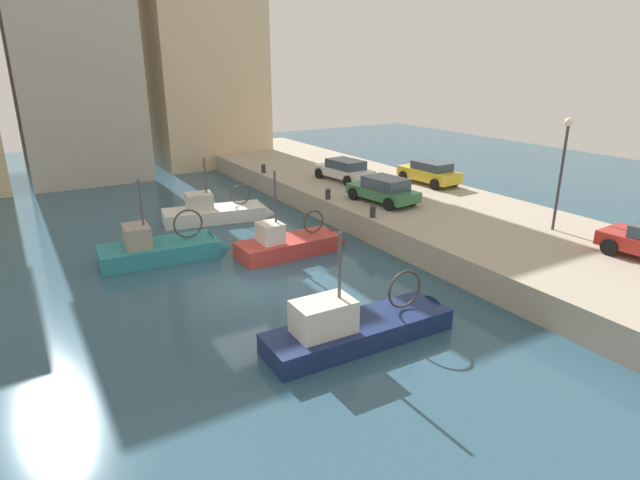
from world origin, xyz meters
The scene contains 15 objects.
water_surface centered at (0.00, 0.00, 0.00)m, with size 80.00×80.00×0.00m, color #2D5166.
quay_wall centered at (11.50, 0.00, 0.60)m, with size 9.00×56.00×1.20m, color #ADA08C.
fishing_boat_teal centered at (-1.68, 4.87, 0.12)m, with size 5.80×2.52×4.54m.
fishing_boat_navy centered at (1.64, -5.38, 0.16)m, with size 6.94×2.11×4.47m.
fishing_boat_red centered at (3.45, 2.56, 0.11)m, with size 5.48×2.03×4.66m.
fishing_boat_white centered at (2.41, 9.11, 0.12)m, with size 6.33×2.89×4.29m.
parked_car_green centered at (9.44, 3.90, 1.89)m, with size 2.26×4.11×1.35m.
parked_car_white centered at (10.61, 9.33, 1.87)m, with size 2.25×4.24×1.30m.
parked_car_yellow centered at (14.45, 5.90, 1.90)m, with size 1.97×3.98×1.36m.
mooring_bollard_south centered at (7.35, 2.00, 1.48)m, with size 0.28×0.28×0.55m, color #2D2D33.
mooring_bollard_mid centered at (7.35, 6.00, 1.48)m, with size 0.28×0.28×0.55m, color #2D2D33.
mooring_bollard_north centered at (7.35, 14.00, 1.48)m, with size 0.28×0.28×0.55m, color #2D2D33.
quay_streetlamp centered at (13.00, -3.62, 4.45)m, with size 0.36×0.36×4.83m.
waterfront_building_west centered at (7.83, 25.75, 10.34)m, with size 8.89×7.48×20.65m.
waterfront_building_east_mid centered at (-1.94, 24.77, 9.38)m, with size 8.14×8.25×18.72m.
Camera 1 is at (-7.08, -16.99, 8.28)m, focal length 29.30 mm.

